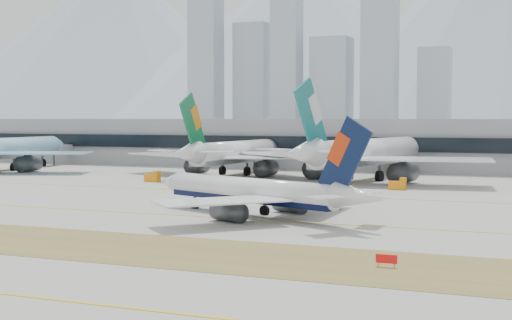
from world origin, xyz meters
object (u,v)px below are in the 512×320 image
at_px(taxiing_airliner, 257,192).
at_px(terminal, 362,143).
at_px(widebody_korean, 0,150).
at_px(widebody_cathay, 362,154).
at_px(widebody_eva, 233,154).

height_order(taxiing_airliner, terminal, taxiing_airliner).
relative_size(widebody_korean, widebody_cathay, 0.96).
height_order(widebody_korean, terminal, widebody_korean).
relative_size(taxiing_airliner, terminal, 0.16).
relative_size(taxiing_airliner, widebody_eva, 0.73).
height_order(widebody_cathay, terminal, widebody_cathay).
distance_m(taxiing_airliner, widebody_eva, 80.21).
bearing_deg(widebody_eva, widebody_cathay, -91.97).
relative_size(widebody_korean, widebody_eva, 1.04).
distance_m(widebody_korean, widebody_cathay, 105.09).
bearing_deg(terminal, taxiing_airliner, -84.63).
xyz_separation_m(widebody_eva, terminal, (24.45, 44.84, 1.76)).
height_order(taxiing_airliner, widebody_korean, widebody_korean).
bearing_deg(widebody_eva, widebody_korean, 101.25).
bearing_deg(taxiing_airliner, terminal, -62.30).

